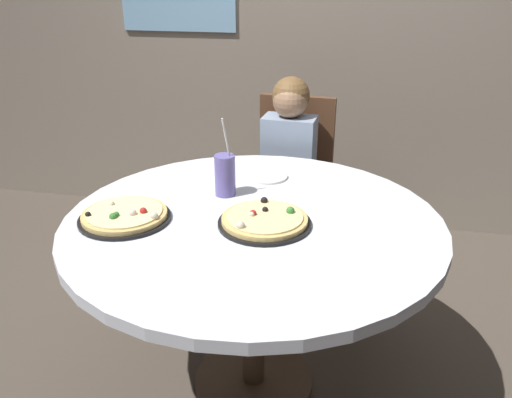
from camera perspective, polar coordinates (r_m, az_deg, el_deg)
The scene contains 8 objects.
ground_plane at distance 2.25m, azimuth -0.28°, elevation -19.48°, with size 8.00×8.00×0.00m, color #4C4238.
dining_table at distance 1.86m, azimuth -0.32°, elevation -4.45°, with size 1.33×1.33×0.75m.
chair_wooden at distance 2.77m, azimuth 4.01°, elevation 2.40°, with size 0.43×0.43×0.95m.
diner_child at distance 2.62m, azimuth 3.18°, elevation 0.05°, with size 0.27×0.42×1.08m.
pizza_veggie at distance 1.85m, azimuth -14.30°, elevation -1.81°, with size 0.32×0.32×0.05m.
pizza_cheese at distance 1.76m, azimuth 0.94°, elevation -2.37°, with size 0.32×0.32×0.05m.
soda_cup at distance 1.97m, azimuth -3.44°, elevation 2.67°, with size 0.08×0.08×0.31m.
plate_small at distance 2.17m, azimuth 1.13°, elevation 2.54°, with size 0.18×0.18×0.01m, color white.
Camera 1 is at (0.35, -1.59, 1.55)m, focal length 36.18 mm.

